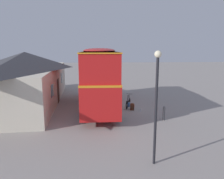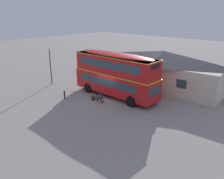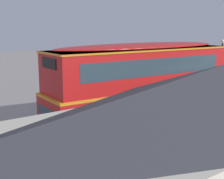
{
  "view_description": "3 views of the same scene",
  "coord_description": "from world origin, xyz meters",
  "px_view_note": "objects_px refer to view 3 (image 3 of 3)",
  "views": [
    {
      "loc": [
        -17.01,
        1.16,
        4.73
      ],
      "look_at": [
        1.51,
        -0.12,
        1.25
      ],
      "focal_mm": 34.87,
      "sensor_mm": 36.0,
      "label": 1
    },
    {
      "loc": [
        16.31,
        -17.19,
        8.94
      ],
      "look_at": [
        1.51,
        -0.95,
        1.54
      ],
      "focal_mm": 37.45,
      "sensor_mm": 36.0,
      "label": 2
    },
    {
      "loc": [
        10.49,
        13.49,
        5.61
      ],
      "look_at": [
        1.07,
        -0.43,
        2.32
      ],
      "focal_mm": 52.36,
      "sensor_mm": 36.0,
      "label": 3
    }
  ],
  "objects_px": {
    "kerb_bollard": "(141,102)",
    "water_bottle_clear_plastic": "(128,116)",
    "street_lamp": "(221,65)",
    "backpack_on_ground": "(126,117)",
    "touring_bicycle": "(118,118)",
    "water_bottle_red_squeeze": "(110,121)",
    "double_decker_bus": "(141,86)"
  },
  "relations": [
    {
      "from": "water_bottle_red_squeeze",
      "to": "kerb_bollard",
      "type": "bearing_deg",
      "value": -157.52
    },
    {
      "from": "double_decker_bus",
      "to": "water_bottle_red_squeeze",
      "type": "xyz_separation_m",
      "value": [
        -0.03,
        -2.84,
        -2.55
      ]
    },
    {
      "from": "water_bottle_red_squeeze",
      "to": "kerb_bollard",
      "type": "xyz_separation_m",
      "value": [
        -3.46,
        -1.43,
        0.4
      ]
    },
    {
      "from": "double_decker_bus",
      "to": "backpack_on_ground",
      "type": "xyz_separation_m",
      "value": [
        -0.93,
        -2.53,
        -2.36
      ]
    },
    {
      "from": "double_decker_bus",
      "to": "water_bottle_red_squeeze",
      "type": "bearing_deg",
      "value": -90.59
    },
    {
      "from": "touring_bicycle",
      "to": "street_lamp",
      "type": "distance_m",
      "value": 9.17
    },
    {
      "from": "double_decker_bus",
      "to": "touring_bicycle",
      "type": "height_order",
      "value": "double_decker_bus"
    },
    {
      "from": "double_decker_bus",
      "to": "water_bottle_red_squeeze",
      "type": "relative_size",
      "value": 48.65
    },
    {
      "from": "touring_bicycle",
      "to": "street_lamp",
      "type": "height_order",
      "value": "street_lamp"
    },
    {
      "from": "water_bottle_red_squeeze",
      "to": "kerb_bollard",
      "type": "distance_m",
      "value": 3.76
    },
    {
      "from": "water_bottle_clear_plastic",
      "to": "street_lamp",
      "type": "bearing_deg",
      "value": 173.0
    },
    {
      "from": "touring_bicycle",
      "to": "kerb_bollard",
      "type": "bearing_deg",
      "value": -149.38
    },
    {
      "from": "backpack_on_ground",
      "to": "water_bottle_clear_plastic",
      "type": "bearing_deg",
      "value": -135.56
    },
    {
      "from": "street_lamp",
      "to": "kerb_bollard",
      "type": "distance_m",
      "value": 6.38
    },
    {
      "from": "street_lamp",
      "to": "kerb_bollard",
      "type": "bearing_deg",
      "value": -20.98
    },
    {
      "from": "water_bottle_clear_plastic",
      "to": "street_lamp",
      "type": "distance_m",
      "value": 8.07
    },
    {
      "from": "double_decker_bus",
      "to": "street_lamp",
      "type": "xyz_separation_m",
      "value": [
        -9.01,
        -2.15,
        0.24
      ]
    },
    {
      "from": "touring_bicycle",
      "to": "water_bottle_clear_plastic",
      "type": "xyz_separation_m",
      "value": [
        -1.29,
        -0.76,
        -0.26
      ]
    },
    {
      "from": "touring_bicycle",
      "to": "water_bottle_red_squeeze",
      "type": "height_order",
      "value": "touring_bicycle"
    },
    {
      "from": "water_bottle_red_squeeze",
      "to": "kerb_bollard",
      "type": "height_order",
      "value": "kerb_bollard"
    },
    {
      "from": "double_decker_bus",
      "to": "backpack_on_ground",
      "type": "relative_size",
      "value": 18.38
    },
    {
      "from": "double_decker_bus",
      "to": "water_bottle_red_squeeze",
      "type": "distance_m",
      "value": 3.82
    },
    {
      "from": "water_bottle_red_squeeze",
      "to": "water_bottle_clear_plastic",
      "type": "relative_size",
      "value": 0.84
    },
    {
      "from": "double_decker_bus",
      "to": "touring_bicycle",
      "type": "xyz_separation_m",
      "value": [
        -0.19,
        -2.32,
        -2.27
      ]
    },
    {
      "from": "water_bottle_clear_plastic",
      "to": "double_decker_bus",
      "type": "bearing_deg",
      "value": 64.28
    },
    {
      "from": "double_decker_bus",
      "to": "kerb_bollard",
      "type": "relative_size",
      "value": 10.41
    },
    {
      "from": "water_bottle_red_squeeze",
      "to": "water_bottle_clear_plastic",
      "type": "bearing_deg",
      "value": -170.71
    },
    {
      "from": "kerb_bollard",
      "to": "water_bottle_clear_plastic",
      "type": "bearing_deg",
      "value": 30.76
    },
    {
      "from": "street_lamp",
      "to": "backpack_on_ground",
      "type": "bearing_deg",
      "value": -2.69
    },
    {
      "from": "double_decker_bus",
      "to": "kerb_bollard",
      "type": "distance_m",
      "value": 5.92
    },
    {
      "from": "water_bottle_red_squeeze",
      "to": "street_lamp",
      "type": "distance_m",
      "value": 9.43
    },
    {
      "from": "touring_bicycle",
      "to": "street_lamp",
      "type": "xyz_separation_m",
      "value": [
        -8.82,
        0.17,
        2.51
      ]
    }
  ]
}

